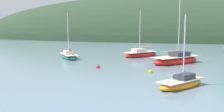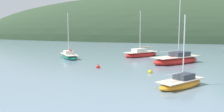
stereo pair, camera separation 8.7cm
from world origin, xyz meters
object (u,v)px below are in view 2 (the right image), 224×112
Objects in this scene: sailboat_white_near at (141,54)px; mooring_buoy_inner at (98,67)px; sailboat_orange_cutter at (176,60)px; sailboat_navy_dinghy at (69,56)px; sailboat_cream_ketch at (181,83)px; mooring_buoy_outer at (150,72)px.

mooring_buoy_inner is (-3.05, -11.67, -0.26)m from sailboat_white_near.
sailboat_white_near is at bearing 134.14° from sailboat_orange_cutter.
sailboat_navy_dinghy is at bearing 135.90° from mooring_buoy_inner.
sailboat_orange_cutter reaches higher than sailboat_navy_dinghy.
sailboat_orange_cutter is 12.37m from sailboat_cream_ketch.
sailboat_navy_dinghy is at bearing 140.84° from sailboat_cream_ketch.
mooring_buoy_outer is (-2.98, 4.98, -0.18)m from sailboat_cream_ketch.
mooring_buoy_inner is at bearing -104.65° from sailboat_white_near.
sailboat_cream_ketch is at bearing -59.09° from mooring_buoy_outer.
sailboat_navy_dinghy is 0.93× the size of sailboat_white_near.
mooring_buoy_outer is (12.83, -7.90, -0.22)m from sailboat_navy_dinghy.
sailboat_cream_ketch is (0.53, -12.36, -0.14)m from sailboat_orange_cutter.
sailboat_white_near reaches higher than mooring_buoy_inner.
sailboat_navy_dinghy is (-15.28, 0.51, -0.10)m from sailboat_orange_cutter.
sailboat_navy_dinghy reaches higher than mooring_buoy_outer.
sailboat_cream_ketch is 10.60× the size of mooring_buoy_outer.
sailboat_cream_ketch is at bearing -71.68° from sailboat_white_near.
mooring_buoy_inner is at bearing 167.89° from mooring_buoy_outer.
mooring_buoy_outer and mooring_buoy_inner have the same top height.
sailboat_white_near reaches higher than mooring_buoy_outer.
sailboat_navy_dinghy is 15.06m from mooring_buoy_outer.
sailboat_navy_dinghy reaches higher than sailboat_cream_ketch.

